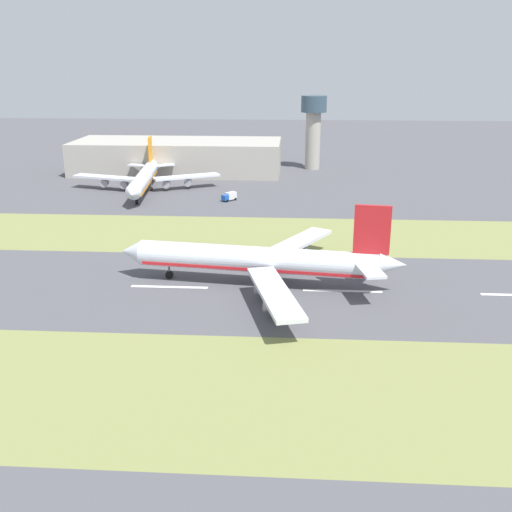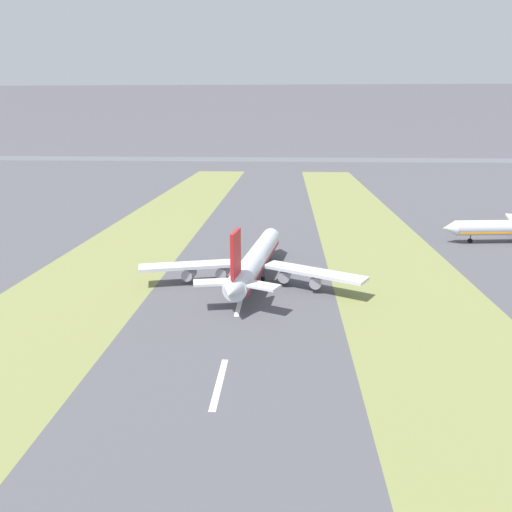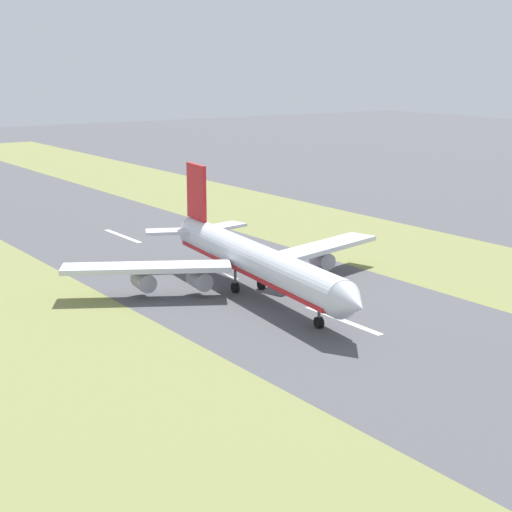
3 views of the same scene
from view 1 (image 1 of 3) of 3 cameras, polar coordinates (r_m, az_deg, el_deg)
The scene contains 10 objects.
ground_plane at distance 137.85m, azimuth 0.59°, elevation -3.17°, with size 800.00×800.00×0.00m, color #4C4C51.
grass_median_west at distance 97.46m, azimuth -0.87°, elevation -12.88°, with size 40.00×600.00×0.01m, color olive.
grass_median_east at distance 180.44m, azimuth 1.36°, elevation 2.06°, with size 40.00×600.00×0.01m, color olive.
centreline_dash_mid at distance 138.18m, azimuth 8.24°, elevation -3.31°, with size 1.20×18.00×0.01m, color silver.
centreline_dash_far at distance 140.58m, azimuth -8.25°, elevation -2.93°, with size 1.20×18.00×0.01m, color silver.
airplane_main_jet at distance 138.34m, azimuth 0.77°, elevation -0.43°, with size 63.63×67.16×20.20m.
terminal_building at distance 282.69m, azimuth -7.45°, elevation 9.38°, with size 36.00×94.45×14.64m, color #A39E93.
control_tower at distance 289.38m, azimuth 5.48°, elevation 12.39°, with size 12.00×12.00×34.09m.
airplane_parked_apron at distance 242.55m, azimuth -10.60°, elevation 7.35°, with size 62.81×59.61×18.88m.
service_truck at distance 223.77m, azimuth -2.55°, elevation 5.69°, with size 6.00×5.56×3.10m.
Camera 1 is at (-128.11, -6.75, 50.46)m, focal length 42.00 mm.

